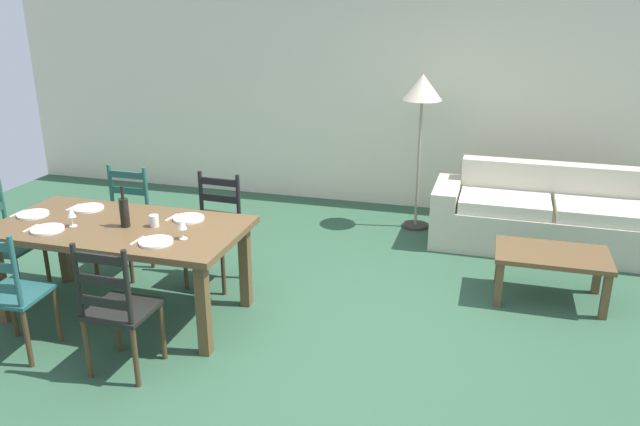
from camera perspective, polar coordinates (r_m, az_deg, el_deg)
The scene contains 25 objects.
ground_plane at distance 4.73m, azimuth -0.89°, elevation -11.45°, with size 9.60×9.60×0.02m, color #2E523A.
wall_far at distance 7.36m, azimuth 6.56°, elevation 11.02°, with size 9.60×0.16×2.70m, color beige.
dining_table at distance 5.02m, azimuth -17.65°, elevation -1.96°, with size 1.90×0.96×0.75m.
dining_chair_near_left at distance 4.80m, azimuth -26.47°, elevation -6.58°, with size 0.45×0.43×0.96m.
dining_chair_near_right at distance 4.32m, azimuth -17.99°, elevation -8.28°, with size 0.42×0.40×0.96m.
dining_chair_far_left at distance 5.88m, azimuth -17.41°, elevation -0.74°, with size 0.43×0.41×0.96m.
dining_chair_far_right at distance 5.48m, azimuth -9.55°, elevation -1.56°, with size 0.44×0.42×0.96m.
dining_chair_head_west at distance 5.76m, azimuth -26.75°, elevation -2.39°, with size 0.42×0.44×0.96m.
dinner_plate_near_left at distance 5.06m, azimuth -23.56°, elevation -1.38°, with size 0.24×0.24×0.02m, color white.
fork_near_left at distance 5.16m, azimuth -24.85°, elevation -1.26°, with size 0.02×0.17×0.01m, color silver.
dinner_plate_near_right at distance 4.56m, azimuth -14.70°, elevation -2.56°, with size 0.24×0.24×0.02m, color white.
fork_near_right at distance 4.64m, azimuth -16.30°, elevation -2.42°, with size 0.02×0.17×0.01m, color silver.
dinner_plate_far_left at distance 5.43m, azimuth -20.33°, elevation 0.42°, with size 0.24×0.24×0.02m, color white.
fork_far_left at distance 5.52m, azimuth -21.59°, elevation 0.49°, with size 0.02×0.17×0.01m, color silver.
dinner_plate_far_right at distance 4.97m, azimuth -11.86°, elevation -0.49°, with size 0.24×0.24×0.02m, color white.
fork_far_right at distance 5.04m, azimuth -13.37°, elevation -0.39°, with size 0.02×0.17×0.01m, color silver.
dinner_plate_head_west at distance 5.45m, azimuth -24.66°, elevation -0.12°, with size 0.24×0.24×0.02m, color white.
fork_head_west at distance 5.55m, azimuth -25.84°, elevation -0.03°, with size 0.02×0.17×0.01m, color silver.
wine_bottle at distance 4.91m, azimuth -17.38°, elevation 0.11°, with size 0.07×0.07×0.32m.
wine_glass_near_left at distance 5.05m, azimuth -21.71°, elevation 0.04°, with size 0.06×0.06×0.16m.
wine_glass_near_right at distance 4.56m, azimuth -12.44°, elevation -1.02°, with size 0.06×0.06×0.16m.
coffee_cup_primary at distance 4.87m, azimuth -14.86°, elevation -0.69°, with size 0.07×0.07×0.09m, color silver.
couch at distance 6.63m, azimuth 20.20°, elevation -0.49°, with size 2.29×0.83×0.80m.
coffee_table at distance 5.46m, azimuth 20.35°, elevation -4.01°, with size 0.90×0.56×0.42m.
standing_lamp at distance 6.55m, azimuth 9.28°, elevation 10.38°, with size 0.40×0.40×1.64m.
Camera 1 is at (1.17, -3.88, 2.43)m, focal length 35.16 mm.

